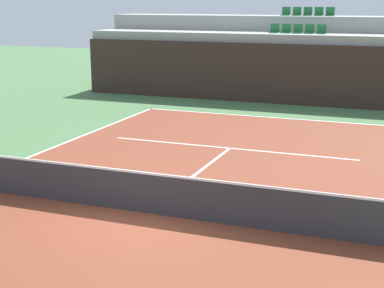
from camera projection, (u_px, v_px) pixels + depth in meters
The scene contains 11 objects.
ground_plane at pixel (145, 213), 13.38m from camera, with size 80.00×80.00×0.00m, color #477042.
court_surface at pixel (145, 213), 13.38m from camera, with size 11.00×24.00×0.01m, color brown.
baseline_far at pixel (271, 117), 24.20m from camera, with size 11.00×0.10×0.00m, color white.
service_line_far at pixel (230, 148), 19.17m from camera, with size 8.26×0.10×0.00m, color white.
centre_service_line at pixel (195, 175), 16.27m from camera, with size 0.10×6.40×0.00m, color white.
back_wall at pixel (290, 75), 27.00m from camera, with size 20.84×0.30×2.76m, color #33231E.
stands_tier_lower at pixel (296, 67), 28.17m from camera, with size 20.84×2.40×3.17m, color #9E9E99.
stands_tier_upper at pixel (305, 55), 30.25m from camera, with size 20.84×2.40×3.93m, color #9E9E99.
seating_row_lower at pixel (298, 31), 27.85m from camera, with size 2.68×0.44×0.44m.
seating_row_upper at pixel (308, 13), 29.84m from camera, with size 2.68×0.44×0.44m.
tennis_net at pixel (145, 192), 13.26m from camera, with size 11.08×0.08×1.07m.
Camera 1 is at (5.56, -11.37, 4.74)m, focal length 54.91 mm.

